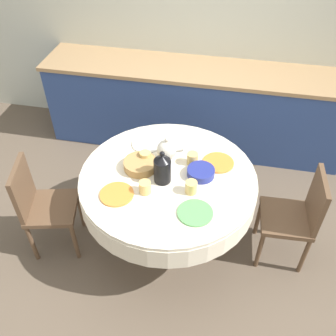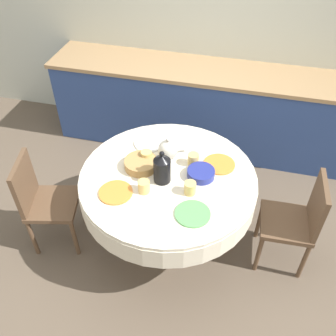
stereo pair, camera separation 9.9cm
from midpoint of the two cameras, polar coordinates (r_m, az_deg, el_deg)
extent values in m
plane|color=brown|center=(3.46, 0.84, -10.53)|extent=(12.00, 12.00, 0.00)
cube|color=beige|center=(4.13, 7.27, 21.31)|extent=(7.00, 0.05, 2.60)
cube|color=#2D4784|center=(4.22, 5.59, 8.90)|extent=(3.20, 0.60, 0.90)
cube|color=#A37F56|center=(3.99, 6.04, 14.54)|extent=(3.24, 0.64, 0.04)
cylinder|color=brown|center=(3.44, 0.84, -10.33)|extent=(0.44, 0.44, 0.04)
cylinder|color=brown|center=(3.22, 0.89, -7.29)|extent=(0.11, 0.11, 0.52)
cylinder|color=silver|center=(2.97, 0.96, -2.88)|extent=(1.38, 1.38, 0.18)
cylinder|color=silver|center=(2.89, 0.98, -1.41)|extent=(1.37, 1.37, 0.03)
cube|color=brown|center=(3.15, 18.43, -7.90)|extent=(0.42, 0.42, 0.04)
cube|color=brown|center=(3.03, 22.76, -5.36)|extent=(0.05, 0.38, 0.43)
cylinder|color=brown|center=(3.19, 14.50, -12.60)|extent=(0.04, 0.04, 0.42)
cylinder|color=brown|center=(3.41, 14.56, -7.82)|extent=(0.04, 0.04, 0.42)
cylinder|color=brown|center=(3.26, 20.81, -13.19)|extent=(0.04, 0.04, 0.42)
cylinder|color=brown|center=(3.47, 20.37, -8.46)|extent=(0.04, 0.04, 0.42)
cube|color=brown|center=(3.25, -16.26, -5.29)|extent=(0.48, 0.48, 0.04)
cube|color=brown|center=(3.15, -20.24, -2.27)|extent=(0.12, 0.38, 0.43)
cylinder|color=brown|center=(3.49, -12.12, -5.81)|extent=(0.04, 0.04, 0.42)
cylinder|color=brown|center=(3.27, -13.16, -10.39)|extent=(0.04, 0.04, 0.42)
cylinder|color=brown|center=(3.58, -17.67, -5.62)|extent=(0.04, 0.04, 0.42)
cylinder|color=brown|center=(3.37, -19.10, -10.05)|extent=(0.04, 0.04, 0.42)
cylinder|color=orange|center=(2.76, -6.96, -3.73)|extent=(0.25, 0.25, 0.01)
cylinder|color=#DBB766|center=(2.73, -2.65, -2.85)|extent=(0.09, 0.09, 0.10)
cylinder|color=#5BA85B|center=(2.61, 4.87, -6.97)|extent=(0.25, 0.25, 0.01)
cylinder|color=#DBB766|center=(2.73, 4.42, -3.07)|extent=(0.09, 0.09, 0.10)
cylinder|color=white|center=(3.18, -2.01, 3.79)|extent=(0.25, 0.25, 0.01)
cylinder|color=#DBB766|center=(2.98, -2.38, 1.74)|extent=(0.09, 0.09, 0.10)
cylinder|color=orange|center=(3.01, 8.75, 0.56)|extent=(0.25, 0.25, 0.01)
cylinder|color=#DBB766|center=(2.96, 4.84, 1.32)|extent=(0.09, 0.09, 0.10)
cylinder|color=black|center=(2.78, 0.11, -0.40)|extent=(0.13, 0.13, 0.20)
cone|color=black|center=(2.70, 0.11, 1.48)|extent=(0.12, 0.12, 0.05)
sphere|color=black|center=(2.67, 0.11, 2.17)|extent=(0.04, 0.04, 0.04)
cylinder|color=silver|center=(3.03, 0.94, 1.55)|extent=(0.09, 0.09, 0.01)
sphere|color=silver|center=(2.98, 0.95, 2.82)|extent=(0.16, 0.16, 0.16)
cylinder|color=silver|center=(2.96, 2.75, 2.66)|extent=(0.09, 0.03, 0.06)
sphere|color=silver|center=(2.91, 0.98, 4.33)|extent=(0.04, 0.04, 0.04)
cylinder|color=#AD844C|center=(2.94, -3.19, 0.63)|extent=(0.26, 0.26, 0.07)
cylinder|color=navy|center=(2.87, 6.03, -0.83)|extent=(0.21, 0.21, 0.06)
camera|label=1|loc=(0.05, -88.99, 0.91)|focal=40.00mm
camera|label=2|loc=(0.05, 91.01, -0.91)|focal=40.00mm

